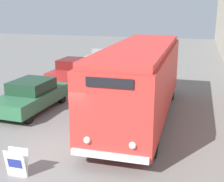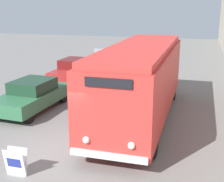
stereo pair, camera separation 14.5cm
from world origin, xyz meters
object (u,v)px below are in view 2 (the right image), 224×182
object	(u,v)px
vintage_bus	(141,79)
parked_car_near	(32,95)
parked_car_mid	(74,71)
parked_car_far	(107,55)
sign_board	(16,163)

from	to	relation	value
vintage_bus	parked_car_near	world-z (taller)	vintage_bus
vintage_bus	parked_car_mid	size ratio (longest dim) A/B	2.27
parked_car_near	parked_car_mid	xyz separation A→B (m)	(-0.25, 5.83, 0.02)
parked_car_mid	parked_car_far	size ratio (longest dim) A/B	0.89
vintage_bus	parked_car_mid	distance (m)	8.00
sign_board	parked_car_near	size ratio (longest dim) A/B	0.19
vintage_bus	parked_car_far	size ratio (longest dim) A/B	2.03
vintage_bus	parked_car_mid	xyz separation A→B (m)	(-5.55, 5.65, -1.10)
parked_car_near	parked_car_mid	distance (m)	5.84
parked_car_near	parked_car_far	bearing A→B (deg)	93.77
sign_board	vintage_bus	bearing A→B (deg)	65.39
vintage_bus	sign_board	xyz separation A→B (m)	(-2.65, -5.79, -1.46)
parked_car_mid	vintage_bus	bearing A→B (deg)	-43.66
vintage_bus	parked_car_near	size ratio (longest dim) A/B	2.14
sign_board	parked_car_mid	xyz separation A→B (m)	(-2.90, 11.45, 0.36)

